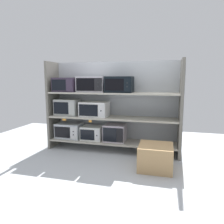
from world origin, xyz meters
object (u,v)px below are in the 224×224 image
microwave_2 (115,133)px  microwave_5 (67,85)px  microwave_3 (67,107)px  shipping_carton (156,157)px  microwave_6 (92,84)px  microwave_0 (69,131)px  microwave_7 (119,85)px  microwave_4 (95,109)px  microwave_1 (93,133)px

microwave_2 → microwave_5: bearing=180.0°
microwave_3 → shipping_carton: 2.09m
shipping_carton → microwave_6: bearing=152.6°
microwave_0 → microwave_7: (1.09, 0.00, 0.97)m
microwave_7 → shipping_carton: bearing=-42.3°
microwave_3 → microwave_6: microwave_6 is taller
microwave_0 → shipping_carton: bearing=-20.3°
microwave_4 → microwave_5: microwave_5 is taller
microwave_6 → microwave_7: bearing=0.0°
microwave_2 → shipping_carton: 1.09m
microwave_5 → shipping_carton: bearing=-20.1°
microwave_1 → microwave_5: size_ratio=0.89×
microwave_1 → microwave_7: microwave_7 is taller
microwave_5 → microwave_6: bearing=-0.0°
microwave_5 → microwave_7: size_ratio=0.93×
microwave_2 → microwave_7: bearing=0.2°
microwave_4 → microwave_6: 0.50m
microwave_4 → shipping_carton: microwave_4 is taller
microwave_2 → microwave_4: 0.63m
microwave_1 → microwave_2: (0.47, -0.00, 0.03)m
shipping_carton → microwave_3: bearing=159.9°
microwave_1 → microwave_4: microwave_4 is taller
microwave_2 → shipping_carton: (0.84, -0.68, -0.17)m
microwave_0 → microwave_3: (-0.02, 0.00, 0.50)m
microwave_1 → microwave_3: (-0.55, 0.00, 0.51)m
microwave_4 → microwave_6: size_ratio=0.99×
microwave_6 → microwave_2: bearing=-0.0°
microwave_0 → microwave_6: size_ratio=0.95×
microwave_6 → microwave_1: bearing=3.0°
microwave_2 → microwave_7: microwave_7 is taller
microwave_0 → microwave_3: size_ratio=1.10×
microwave_3 → microwave_1: bearing=-0.0°
microwave_0 → microwave_1: microwave_0 is taller
microwave_7 → microwave_0: bearing=-180.0°
microwave_0 → microwave_4: (0.58, -0.00, 0.48)m
microwave_1 → microwave_5: microwave_5 is taller
microwave_4 → microwave_7: (0.51, 0.00, 0.49)m
microwave_0 → microwave_5: (-0.03, -0.00, 0.96)m
microwave_0 → microwave_5: bearing=-180.0°
shipping_carton → microwave_1: bearing=152.5°
microwave_1 → shipping_carton: (1.31, -0.68, -0.14)m
microwave_0 → microwave_2: size_ratio=1.26×
microwave_5 → shipping_carton: size_ratio=0.90×
microwave_3 → microwave_7: microwave_7 is taller
microwave_7 → shipping_carton: 1.52m
microwave_4 → microwave_5: bearing=180.0°
microwave_7 → shipping_carton: microwave_7 is taller
microwave_4 → shipping_carton: size_ratio=1.03×
microwave_0 → microwave_1: (0.53, -0.00, -0.02)m
shipping_carton → microwave_4: bearing=151.6°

